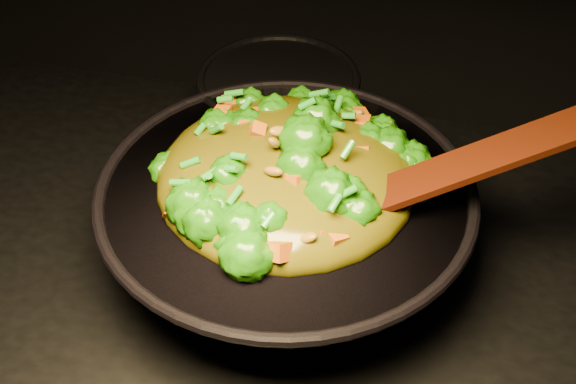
% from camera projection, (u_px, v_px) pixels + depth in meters
% --- Properties ---
extents(wok, '(0.53, 0.53, 0.13)m').
position_uv_depth(wok, '(286.00, 225.00, 0.91)').
color(wok, black).
rests_on(wok, stovetop).
extents(stir_fry, '(0.37, 0.37, 0.11)m').
position_uv_depth(stir_fry, '(286.00, 145.00, 0.85)').
color(stir_fry, '#237308').
rests_on(stir_fry, wok).
extents(spatula, '(0.32, 0.15, 0.14)m').
position_uv_depth(spatula, '(443.00, 173.00, 0.81)').
color(spatula, '#361603').
rests_on(spatula, wok).
extents(back_pot, '(0.29, 0.29, 0.13)m').
position_uv_depth(back_pot, '(279.00, 111.00, 1.09)').
color(back_pot, black).
rests_on(back_pot, stovetop).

